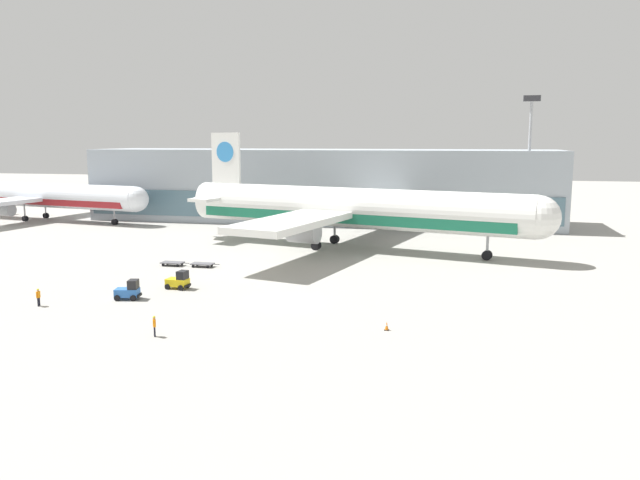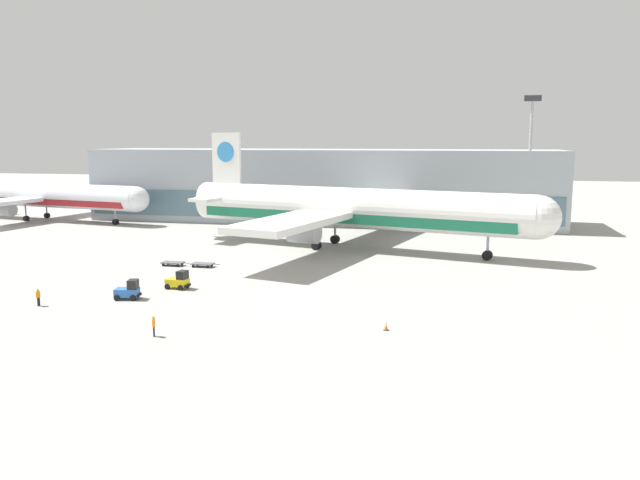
# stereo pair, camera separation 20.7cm
# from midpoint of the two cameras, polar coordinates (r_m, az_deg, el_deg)

# --- Properties ---
(ground_plane) EXTENTS (400.00, 400.00, 0.00)m
(ground_plane) POSITION_cam_midpoint_polar(r_m,az_deg,el_deg) (62.22, -3.09, -5.66)
(ground_plane) COLOR #9E9B93
(terminal_building) EXTENTS (90.00, 18.20, 14.00)m
(terminal_building) POSITION_cam_midpoint_polar(r_m,az_deg,el_deg) (122.75, 0.15, 5.01)
(terminal_building) COLOR #9EA8B2
(terminal_building) RESTS_ON ground_plane
(light_mast) EXTENTS (2.80, 0.50, 23.32)m
(light_mast) POSITION_cam_midpoint_polar(r_m,az_deg,el_deg) (114.04, 18.69, 7.49)
(light_mast) COLOR #9EA0A5
(light_mast) RESTS_ON ground_plane
(airplane_main) EXTENTS (57.07, 48.51, 17.00)m
(airplane_main) POSITION_cam_midpoint_polar(r_m,az_deg,el_deg) (91.45, 2.52, 2.84)
(airplane_main) COLOR white
(airplane_main) RESTS_ON ground_plane
(airplane_distant) EXTENTS (47.52, 40.07, 14.00)m
(airplane_distant) POSITION_cam_midpoint_polar(r_m,az_deg,el_deg) (134.97, -23.74, 3.68)
(airplane_distant) COLOR silver
(airplane_distant) RESTS_ON ground_plane
(baggage_tug_foreground) EXTENTS (2.68, 2.06, 2.00)m
(baggage_tug_foreground) POSITION_cam_midpoint_polar(r_m,az_deg,el_deg) (65.81, -17.01, -4.45)
(baggage_tug_foreground) COLOR #2D66B7
(baggage_tug_foreground) RESTS_ON ground_plane
(baggage_tug_mid) EXTENTS (2.58, 1.86, 2.00)m
(baggage_tug_mid) POSITION_cam_midpoint_polar(r_m,az_deg,el_deg) (68.98, -12.71, -3.65)
(baggage_tug_mid) COLOR yellow
(baggage_tug_mid) RESTS_ON ground_plane
(baggage_dolly_lead) EXTENTS (3.71, 1.52, 0.48)m
(baggage_dolly_lead) POSITION_cam_midpoint_polar(r_m,az_deg,el_deg) (81.67, -13.24, -2.03)
(baggage_dolly_lead) COLOR #56565B
(baggage_dolly_lead) RESTS_ON ground_plane
(baggage_dolly_second) EXTENTS (3.71, 1.52, 0.48)m
(baggage_dolly_second) POSITION_cam_midpoint_polar(r_m,az_deg,el_deg) (80.12, -10.60, -2.16)
(baggage_dolly_second) COLOR #56565B
(baggage_dolly_second) RESTS_ON ground_plane
(ground_crew_near) EXTENTS (0.38, 0.50, 1.74)m
(ground_crew_near) POSITION_cam_midpoint_polar(r_m,az_deg,el_deg) (53.01, -14.86, -7.46)
(ground_crew_near) COLOR black
(ground_crew_near) RESTS_ON ground_plane
(ground_crew_far) EXTENTS (0.23, 0.57, 1.74)m
(ground_crew_far) POSITION_cam_midpoint_polar(r_m,az_deg,el_deg) (66.19, -24.28, -4.66)
(ground_crew_far) COLOR black
(ground_crew_far) RESTS_ON ground_plane
(traffic_cone_near) EXTENTS (0.40, 0.40, 0.77)m
(traffic_cone_near) POSITION_cam_midpoint_polar(r_m,az_deg,el_deg) (53.36, 6.16, -7.82)
(traffic_cone_near) COLOR black
(traffic_cone_near) RESTS_ON ground_plane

